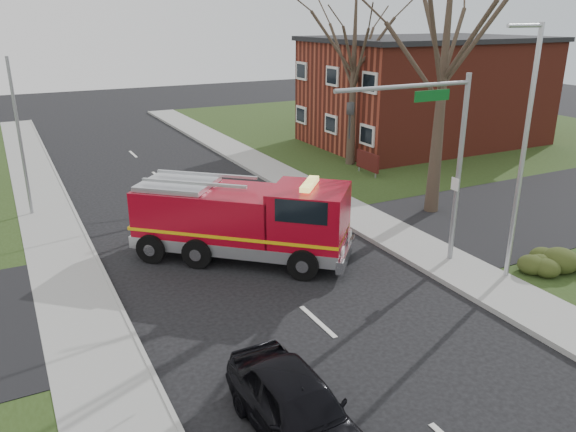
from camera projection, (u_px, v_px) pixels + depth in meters
name	position (u px, v px, depth m)	size (l,w,h in m)	color
ground	(318.00, 322.00, 16.66)	(120.00, 120.00, 0.00)	black
sidewalk_right	(473.00, 277.00, 19.32)	(2.40, 80.00, 0.15)	#989893
sidewalk_left	(102.00, 378.00, 13.95)	(2.40, 80.00, 0.15)	#989893
brick_building	(425.00, 91.00, 38.70)	(15.40, 10.40, 7.25)	maroon
health_center_sign	(368.00, 161.00, 31.36)	(0.12, 2.00, 1.40)	#44120F
hedge_corner	(556.00, 259.00, 19.52)	(2.80, 2.00, 0.90)	#293613
bare_tree_near	(446.00, 45.00, 23.29)	(6.00, 6.00, 12.00)	#382A21
bare_tree_far	(354.00, 55.00, 31.77)	(5.25, 5.25, 10.50)	#382A21
traffic_signal_mast	(433.00, 139.00, 18.58)	(5.29, 0.18, 6.80)	gray
streetlight_pole	(523.00, 150.00, 17.80)	(1.48, 0.16, 8.40)	#B7BABF
utility_pole_far	(20.00, 140.00, 24.24)	(0.14, 0.14, 7.00)	gray
fire_engine	(244.00, 222.00, 20.64)	(7.56, 7.15, 3.14)	maroon
parked_car_maroon	(297.00, 408.00, 11.85)	(1.78, 4.43, 1.51)	black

